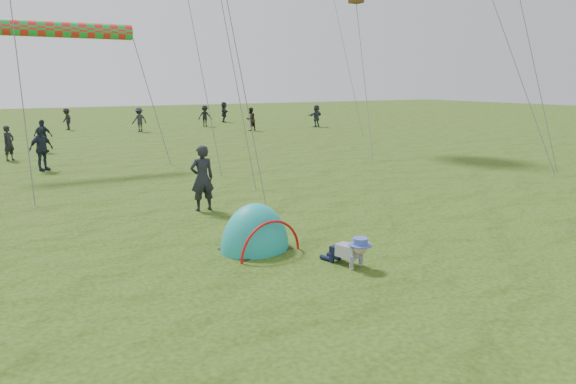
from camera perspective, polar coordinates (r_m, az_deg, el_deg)
ground at (r=9.76m, az=5.30°, el=-9.05°), size 140.00×140.00×0.00m
crawling_toddler at (r=10.11m, az=6.96°, el=-6.44°), size 0.77×0.94×0.62m
popup_tent at (r=11.11m, az=-3.67°, el=-6.35°), size 1.75×1.52×2.01m
standing_adult at (r=14.34m, az=-9.51°, el=1.53°), size 0.68×0.45×1.83m
crowd_person_0 at (r=26.51m, az=-28.60°, el=4.79°), size 0.68×0.68×1.59m
crowd_person_1 at (r=37.66m, az=-4.18°, el=8.07°), size 0.99×0.89×1.68m
crowd_person_3 at (r=41.63m, az=-9.22°, el=8.34°), size 1.14×0.73×1.68m
crowd_person_5 at (r=40.95m, az=3.16°, el=8.45°), size 1.68×1.06×1.73m
crowd_person_8 at (r=28.90m, az=-25.56°, el=5.63°), size 1.02×0.87×1.64m
crowd_person_9 at (r=38.39m, az=-16.19°, el=7.73°), size 1.24×0.91×1.72m
crowd_person_11 at (r=45.89m, az=-7.11°, el=8.81°), size 0.89×1.73×1.78m
crowd_person_14 at (r=22.83m, az=-25.72°, el=4.35°), size 1.11×0.93×1.78m
crowd_person_15 at (r=41.59m, az=-23.36°, el=7.44°), size 0.90×1.17×1.59m
rainbow_tube_kite at (r=23.60m, az=-23.84°, el=16.19°), size 5.52×0.64×0.64m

